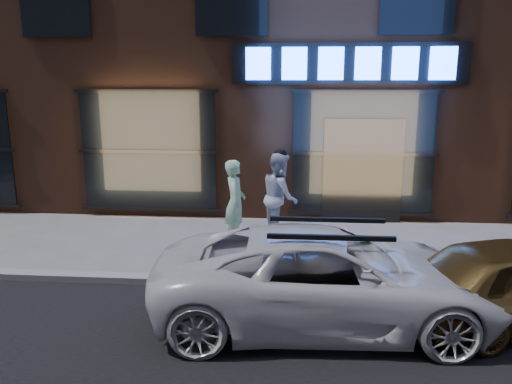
% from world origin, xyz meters
% --- Properties ---
extents(ground, '(90.00, 90.00, 0.00)m').
position_xyz_m(ground, '(0.00, 0.00, 0.00)').
color(ground, slate).
rests_on(ground, ground).
extents(curb, '(60.00, 0.25, 0.12)m').
position_xyz_m(curb, '(0.00, 0.00, 0.06)').
color(curb, gray).
rests_on(curb, ground).
extents(storefront_building, '(30.20, 8.28, 10.30)m').
position_xyz_m(storefront_building, '(-0.00, 7.99, 5.15)').
color(storefront_building, '#54301E').
rests_on(storefront_building, ground).
extents(man_bowtie, '(0.50, 0.68, 1.73)m').
position_xyz_m(man_bowtie, '(-2.72, 2.08, 0.86)').
color(man_bowtie, '#ABE1C4').
rests_on(man_bowtie, ground).
extents(man_cap, '(0.84, 1.00, 1.84)m').
position_xyz_m(man_cap, '(-1.84, 2.45, 0.92)').
color(man_cap, white).
rests_on(man_cap, ground).
extents(white_suv, '(4.79, 2.40, 1.30)m').
position_xyz_m(white_suv, '(-1.07, -1.11, 0.65)').
color(white_suv, silver).
rests_on(white_suv, ground).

